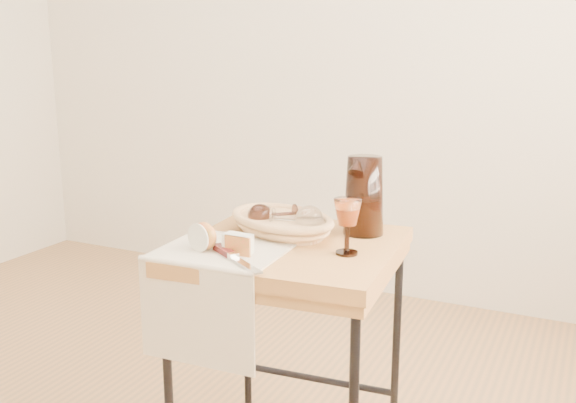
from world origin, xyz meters
The scene contains 11 objects.
wall_back centered at (0.00, 1.80, 1.35)m, with size 3.60×0.00×2.70m, color beige.
side_table centered at (0.57, 0.26, 0.36)m, with size 0.56×0.56×0.71m, color brown, non-canonical shape.
tea_towel centered at (0.45, 0.12, 0.72)m, with size 0.32×0.29×0.01m, color #F7EAC0.
bread_basket centered at (0.51, 0.33, 0.74)m, with size 0.31×0.22×0.05m, color #AC6F3E, non-canonical shape.
goblet_lying_a centered at (0.48, 0.35, 0.76)m, with size 0.12×0.07×0.07m, color #4B2B20, non-canonical shape.
goblet_lying_b centered at (0.56, 0.31, 0.77)m, with size 0.13×0.08×0.08m, color white, non-canonical shape.
pitcher centered at (0.72, 0.43, 0.82)m, with size 0.16×0.24×0.26m, color black, non-canonical shape.
wine_goblet centered at (0.75, 0.23, 0.79)m, with size 0.07×0.07×0.15m, color white, non-canonical shape.
apple_half centered at (0.41, 0.09, 0.76)m, with size 0.08×0.04×0.07m, color red.
apple_wedge centered at (0.50, 0.10, 0.74)m, with size 0.07×0.04×0.05m, color silver.
table_knife centered at (0.52, 0.05, 0.73)m, with size 0.23×0.02×0.02m, color silver, non-canonical shape.
Camera 1 is at (1.31, -1.28, 1.23)m, focal length 40.74 mm.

